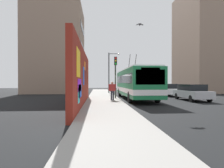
{
  "coord_description": "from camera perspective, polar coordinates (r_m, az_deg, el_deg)",
  "views": [
    {
      "loc": [
        -18.91,
        2.17,
        1.8
      ],
      "look_at": [
        1.09,
        0.64,
        1.6
      ],
      "focal_mm": 30.24,
      "sensor_mm": 36.0,
      "label": 1
    }
  ],
  "objects": [
    {
      "name": "parked_car_dark_gray",
      "position": [
        31.85,
        12.37,
        -1.17
      ],
      "size": [
        4.41,
        1.93,
        1.58
      ],
      "color": "#38383D",
      "rests_on": "ground_plane"
    },
    {
      "name": "pedestrian_at_curb",
      "position": [
        17.22,
        0.09,
        -1.59
      ],
      "size": [
        0.23,
        0.68,
        1.69
      ],
      "color": "#1E1E2D",
      "rests_on": "sidewalk_slab"
    },
    {
      "name": "sidewalk_slab",
      "position": [
        18.99,
        -2.65,
        -4.63
      ],
      "size": [
        48.0,
        3.2,
        0.15
      ],
      "primitive_type": "cube",
      "color": "gray",
      "rests_on": "ground_plane"
    },
    {
      "name": "traffic_light",
      "position": [
        19.25,
        1.06,
        4.16
      ],
      "size": [
        0.49,
        0.28,
        4.24
      ],
      "color": "#2D382D",
      "rests_on": "sidewalk_slab"
    },
    {
      "name": "city_bus",
      "position": [
        20.09,
        7.02,
        0.43
      ],
      "size": [
        11.62,
        2.69,
        4.91
      ],
      "color": "#19723F",
      "rests_on": "ground_plane"
    },
    {
      "name": "flying_pigeons",
      "position": [
        15.08,
        8.36,
        17.34
      ],
      "size": [
        0.32,
        0.54,
        0.16
      ],
      "color": "#47474C"
    },
    {
      "name": "graffiti_wall",
      "position": [
        14.65,
        -9.0,
        1.84
      ],
      "size": [
        13.44,
        0.32,
        4.24
      ],
      "color": "maroon",
      "rests_on": "ground_plane"
    },
    {
      "name": "building_far_left",
      "position": [
        33.57,
        -16.63,
        9.56
      ],
      "size": [
        8.44,
        8.96,
        14.1
      ],
      "color": "gray",
      "rests_on": "ground_plane"
    },
    {
      "name": "parked_car_silver",
      "position": [
        19.98,
        22.97,
        -2.23
      ],
      "size": [
        4.65,
        1.9,
        1.58
      ],
      "color": "#B7B7BC",
      "rests_on": "ground_plane"
    },
    {
      "name": "street_lamp",
      "position": [
        28.87,
        -0.55,
        4.35
      ],
      "size": [
        0.44,
        1.71,
        6.14
      ],
      "color": "#4C4C51",
      "rests_on": "sidewalk_slab"
    },
    {
      "name": "ground_plane",
      "position": [
        19.11,
        2.17,
        -4.82
      ],
      "size": [
        80.0,
        80.0,
        0.0
      ],
      "primitive_type": "plane",
      "color": "black"
    },
    {
      "name": "building_far_right",
      "position": [
        38.48,
        26.16,
        11.34
      ],
      "size": [
        10.68,
        7.84,
        18.04
      ],
      "color": "gray",
      "rests_on": "ground_plane"
    },
    {
      "name": "parked_car_white",
      "position": [
        25.73,
        16.51,
        -1.59
      ],
      "size": [
        4.56,
        1.83,
        1.58
      ],
      "color": "white",
      "rests_on": "ground_plane"
    }
  ]
}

